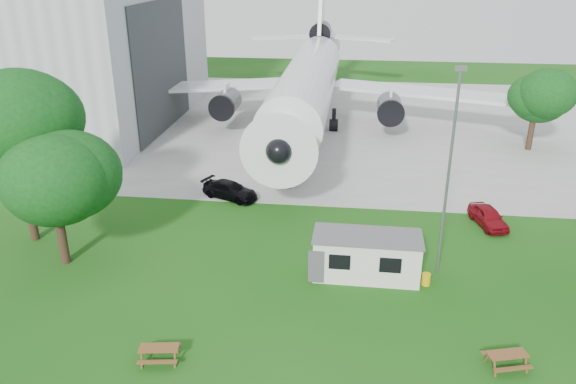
# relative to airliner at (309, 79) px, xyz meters

# --- Properties ---
(ground) EXTENTS (160.00, 160.00, 0.00)m
(ground) POSITION_rel_airliner_xyz_m (2.00, -35.86, -5.27)
(ground) COLOR #27621B
(concrete_apron) EXTENTS (120.00, 46.00, 0.03)m
(concrete_apron) POSITION_rel_airliner_xyz_m (2.00, 2.14, -5.25)
(concrete_apron) COLOR #B7B7B2
(concrete_apron) RESTS_ON ground
(airliner) EXTENTS (46.36, 47.73, 17.69)m
(airliner) POSITION_rel_airliner_xyz_m (0.00, 0.00, 0.00)
(airliner) COLOR white
(airliner) RESTS_ON ground
(site_cabin) EXTENTS (6.76, 2.76, 2.62)m
(site_cabin) POSITION_rel_airliner_xyz_m (6.04, -30.37, -3.96)
(site_cabin) COLOR silver
(site_cabin) RESTS_ON ground
(picnic_west) EXTENTS (2.00, 1.75, 0.76)m
(picnic_west) POSITION_rel_airliner_xyz_m (-3.43, -39.09, -5.27)
(picnic_west) COLOR brown
(picnic_west) RESTS_ON ground
(picnic_east) EXTENTS (2.14, 1.93, 0.76)m
(picnic_east) POSITION_rel_airliner_xyz_m (12.29, -37.63, -5.27)
(picnic_east) COLOR brown
(picnic_east) RESTS_ON ground
(lamp_mast) EXTENTS (0.16, 0.16, 12.00)m
(lamp_mast) POSITION_rel_airliner_xyz_m (10.20, -29.66, 0.73)
(lamp_mast) COLOR slate
(lamp_mast) RESTS_ON ground
(tree_west_big) EXTENTS (8.27, 8.27, 11.95)m
(tree_west_big) POSITION_rel_airliner_xyz_m (-15.60, -28.37, 2.53)
(tree_west_big) COLOR #382619
(tree_west_big) RESTS_ON ground
(tree_west_small) EXTENTS (6.80, 6.80, 8.47)m
(tree_west_small) POSITION_rel_airliner_xyz_m (-12.11, -31.04, -0.21)
(tree_west_small) COLOR #382619
(tree_west_small) RESTS_ON ground
(tree_far_apron) EXTENTS (5.59, 5.59, 7.91)m
(tree_far_apron) POSITION_rel_airliner_xyz_m (21.76, -5.12, -0.18)
(tree_far_apron) COLOR #382619
(tree_far_apron) RESTS_ON ground
(car_ne_hatch) EXTENTS (2.54, 4.17, 1.33)m
(car_ne_hatch) POSITION_rel_airliner_xyz_m (14.45, -22.70, -4.61)
(car_ne_hatch) COLOR maroon
(car_ne_hatch) RESTS_ON ground
(car_apron_van) EXTENTS (4.85, 3.44, 1.31)m
(car_apron_van) POSITION_rel_airliner_xyz_m (-4.27, -20.17, -4.62)
(car_apron_van) COLOR black
(car_apron_van) RESTS_ON ground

